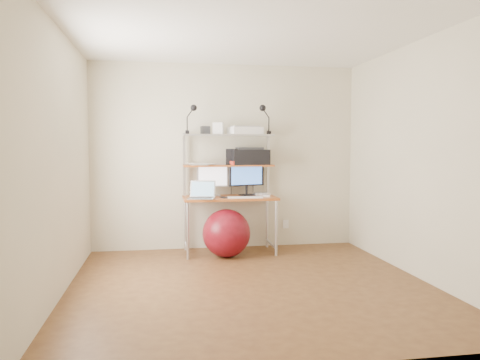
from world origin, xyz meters
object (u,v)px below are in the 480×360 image
object	(u,v)px
monitor_silver	(213,177)
monitor_black	(247,176)
laptop	(202,195)
exercise_ball	(226,233)
printer	(249,156)

from	to	relation	value
monitor_silver	monitor_black	size ratio (longest dim) A/B	0.91
monitor_silver	laptop	xyz separation A→B (m)	(-0.17, -0.30, -0.20)
monitor_silver	monitor_black	xyz separation A→B (m)	(0.45, -0.01, 0.01)
exercise_ball	monitor_silver	bearing A→B (deg)	109.93
printer	exercise_ball	bearing A→B (deg)	-139.06
monitor_silver	exercise_ball	size ratio (longest dim) A/B	0.76
printer	exercise_ball	world-z (taller)	printer
exercise_ball	monitor_black	bearing A→B (deg)	47.32
monitor_black	laptop	size ratio (longest dim) A/B	1.35
printer	laptop	bearing A→B (deg)	-159.45
laptop	exercise_ball	world-z (taller)	laptop
monitor_black	printer	xyz separation A→B (m)	(0.04, -0.00, 0.26)
printer	monitor_black	bearing A→B (deg)	169.78
monitor_black	exercise_ball	distance (m)	0.84
monitor_silver	laptop	size ratio (longest dim) A/B	1.23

